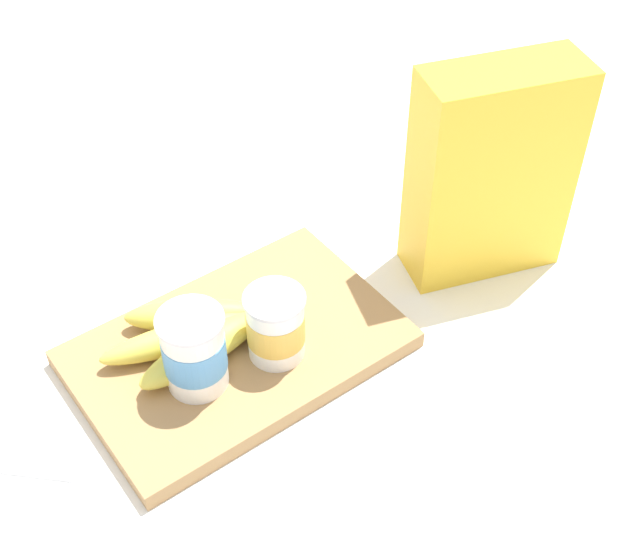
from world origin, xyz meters
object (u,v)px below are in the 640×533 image
cereal_box (491,172)px  yogurt_cup_front (276,326)px  banana_bunch (194,333)px  yogurt_cup_back (194,351)px  cutting_board (237,349)px

cereal_box → yogurt_cup_front: (0.30, -0.01, -0.07)m
cereal_box → banana_bunch: (0.36, -0.07, -0.09)m
yogurt_cup_back → cereal_box: bearing=176.7°
cereal_box → banana_bunch: 0.38m
yogurt_cup_front → yogurt_cup_back: size_ratio=0.88×
cutting_board → banana_bunch: bearing=-33.3°
banana_bunch → cutting_board: bearing=146.7°
yogurt_cup_back → banana_bunch: bearing=-117.5°
cutting_board → yogurt_cup_front: bearing=126.9°
cereal_box → banana_bunch: cereal_box is taller
cereal_box → banana_bunch: size_ratio=1.39×
yogurt_cup_back → banana_bunch: (-0.02, -0.05, -0.03)m
banana_bunch → yogurt_cup_back: bearing=62.5°
cutting_board → yogurt_cup_front: size_ratio=4.20×
cutting_board → banana_bunch: size_ratio=1.82×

